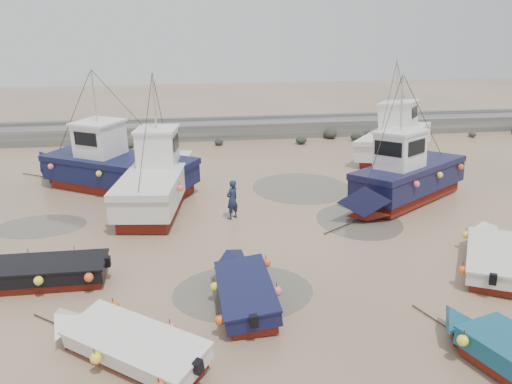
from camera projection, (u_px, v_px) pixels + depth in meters
The scene contains 15 objects.
ground at pixel (290, 265), 18.23m from camera, with size 120.00×120.00×0.00m, color tan.
seawall at pixel (229, 130), 38.63m from camera, with size 60.00×4.92×1.50m.
puddle_a at pixel (243, 292), 16.42m from camera, with size 4.67×4.67×0.01m, color #565045.
puddle_b at pixel (359, 221), 22.36m from camera, with size 3.75×3.75×0.01m, color #565045.
puddle_c at pixel (41, 226), 21.76m from camera, with size 3.90×3.90×0.01m, color #565045.
puddle_d at pixel (301, 187), 26.93m from camera, with size 5.28×5.28×0.01m, color #565045.
dinghy_0 at pixel (127, 339), 13.02m from camera, with size 5.29×4.54×1.43m.
dinghy_1 at pixel (246, 286), 15.69m from camera, with size 2.14×6.00×1.43m.
dinghy_3 at pixel (492, 253), 17.93m from camera, with size 4.13×5.82×1.43m.
dinghy_4 at pixel (35, 271), 16.66m from camera, with size 6.35×2.11×1.43m.
cabin_boat_0 at pixel (110, 165), 26.31m from camera, with size 10.30×7.57×6.22m.
cabin_boat_1 at pixel (158, 177), 24.28m from camera, with size 4.05×10.76×6.22m.
cabin_boat_2 at pixel (404, 177), 24.16m from camera, with size 8.95×6.52×6.22m.
cabin_boat_3 at pixel (399, 138), 32.64m from camera, with size 7.73×9.03×6.22m.
person at pixel (233, 218), 22.64m from camera, with size 0.66×0.43×1.81m, color #1A233C.
Camera 1 is at (-3.79, -16.03, 8.33)m, focal length 35.00 mm.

